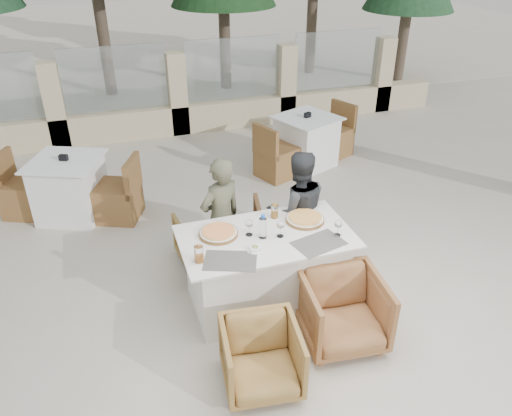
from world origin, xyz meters
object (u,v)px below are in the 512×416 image
object	(u,v)px
beer_glass_right	(275,211)
olive_dish	(255,248)
armchair_near_left	(261,358)
armchair_far_right	(287,228)
water_bottle	(263,226)
pizza_right	(305,219)
bg_table_b	(306,141)
wine_glass_near	(280,228)
pizza_left	(218,233)
armchair_far_left	(205,239)
wine_glass_centre	(249,227)
diner_left	(221,219)
bg_table_a	(70,188)
armchair_near_right	(343,311)
beer_glass_left	(199,254)
diner_right	(297,211)
wine_glass_corner	(338,227)
dining_table	(266,269)

from	to	relation	value
beer_glass_right	olive_dish	size ratio (longest dim) A/B	1.28
olive_dish	armchair_near_left	world-z (taller)	olive_dish
beer_glass_right	armchair_far_right	distance (m)	0.76
water_bottle	beer_glass_right	size ratio (longest dim) A/B	1.70
pizza_right	bg_table_b	distance (m)	2.97
armchair_near_left	wine_glass_near	bearing A→B (deg)	68.92
pizza_left	armchair_far_left	distance (m)	0.89
wine_glass_centre	diner_left	xyz separation A→B (m)	(-0.13, 0.53, -0.19)
diner_left	bg_table_a	world-z (taller)	diner_left
bg_table_a	water_bottle	bearing A→B (deg)	-30.08
water_bottle	armchair_near_right	world-z (taller)	water_bottle
pizza_left	armchair_far_right	xyz separation A→B (m)	(0.92, 0.58, -0.48)
pizza_left	bg_table_b	xyz separation A→B (m)	(2.05, 2.67, -0.41)
armchair_far_right	armchair_near_left	size ratio (longest dim) A/B	1.11
armchair_near_left	bg_table_a	distance (m)	3.59
water_bottle	beer_glass_left	distance (m)	0.66
wine_glass_near	olive_dish	world-z (taller)	wine_glass_near
wine_glass_centre	wine_glass_near	size ratio (longest dim) A/B	1.00
pizza_left	water_bottle	world-z (taller)	water_bottle
diner_right	bg_table_b	xyz separation A→B (m)	(1.12, 2.34, -0.28)
water_bottle	armchair_far_left	xyz separation A→B (m)	(-0.36, 0.88, -0.62)
water_bottle	armchair_far_left	size ratio (longest dim) A/B	0.40
water_bottle	wine_glass_corner	xyz separation A→B (m)	(0.66, -0.18, -0.03)
armchair_near_right	diner_right	xyz separation A→B (m)	(0.04, 1.18, 0.35)
olive_dish	armchair_near_left	distance (m)	0.94
diner_left	beer_glass_left	bearing A→B (deg)	40.55
wine_glass_centre	diner_right	world-z (taller)	diner_right
wine_glass_corner	diner_left	xyz separation A→B (m)	(-0.91, 0.79, -0.19)
olive_dish	armchair_near_right	distance (m)	0.95
dining_table	water_bottle	world-z (taller)	water_bottle
pizza_left	bg_table_b	size ratio (longest dim) A/B	0.22
wine_glass_near	armchair_near_left	distance (m)	1.18
pizza_right	diner_right	xyz separation A→B (m)	(0.07, 0.35, -0.12)
armchair_far_left	water_bottle	bearing A→B (deg)	105.82
pizza_right	diner_left	world-z (taller)	diner_left
armchair_far_right	bg_table_a	bearing A→B (deg)	-23.75
wine_glass_centre	beer_glass_left	bearing A→B (deg)	-153.66
pizza_left	bg_table_a	world-z (taller)	pizza_left
beer_glass_right	armchair_far_left	xyz separation A→B (m)	(-0.58, 0.58, -0.57)
pizza_right	bg_table_b	bearing A→B (deg)	66.17
beer_glass_left	wine_glass_centre	bearing A→B (deg)	26.34
beer_glass_left	olive_dish	world-z (taller)	beer_glass_left
pizza_right	armchair_near_right	bearing A→B (deg)	-88.02
diner_left	wine_glass_corner	bearing A→B (deg)	116.12
diner_left	diner_right	bearing A→B (deg)	149.14
wine_glass_centre	wine_glass_corner	bearing A→B (deg)	-18.59
dining_table	beer_glass_right	size ratio (longest dim) A/B	11.35
pizza_left	beer_glass_right	bearing A→B (deg)	12.59
water_bottle	armchair_near_right	distance (m)	1.03
wine_glass_centre	wine_glass_near	bearing A→B (deg)	-22.72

